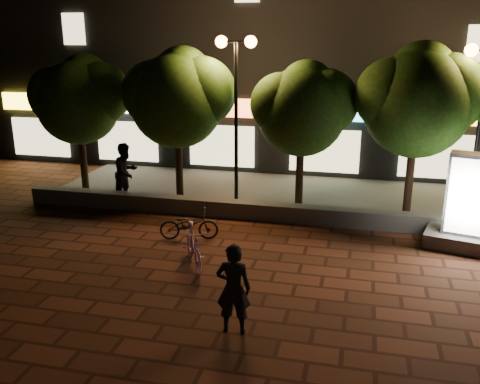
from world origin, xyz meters
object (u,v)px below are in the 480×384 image
(tree_far_left, at_px, (80,97))
(tree_mid, at_px, (304,106))
(street_lamp_left, at_px, (236,78))
(ad_kiosk, at_px, (477,212))
(rider, at_px, (233,289))
(tree_left, at_px, (179,95))
(pedestrian, at_px, (126,172))
(scooter_pink, at_px, (194,246))
(scooter_parked, at_px, (189,225))
(tree_right, at_px, (419,97))

(tree_far_left, relative_size, tree_mid, 1.03)
(street_lamp_left, relative_size, ad_kiosk, 2.06)
(rider, bearing_deg, tree_left, -68.85)
(pedestrian, bearing_deg, scooter_pink, -120.66)
(tree_left, distance_m, scooter_parked, 4.82)
(tree_mid, distance_m, street_lamp_left, 2.22)
(scooter_pink, bearing_deg, tree_mid, 40.32)
(tree_left, height_order, scooter_parked, tree_left)
(tree_right, height_order, street_lamp_left, street_lamp_left)
(scooter_parked, height_order, pedestrian, pedestrian)
(scooter_pink, bearing_deg, rider, -86.70)
(tree_far_left, bearing_deg, tree_left, 0.00)
(street_lamp_left, height_order, scooter_parked, street_lamp_left)
(tree_right, distance_m, rider, 8.83)
(tree_far_left, relative_size, scooter_pink, 2.72)
(rider, distance_m, pedestrian, 8.44)
(street_lamp_left, bearing_deg, ad_kiosk, -17.95)
(tree_mid, height_order, scooter_pink, tree_mid)
(tree_mid, distance_m, rider, 7.95)
(tree_right, bearing_deg, scooter_parked, -149.48)
(pedestrian, bearing_deg, street_lamp_left, -60.58)
(street_lamp_left, distance_m, pedestrian, 4.64)
(tree_far_left, height_order, ad_kiosk, tree_far_left)
(street_lamp_left, bearing_deg, pedestrian, -168.62)
(tree_far_left, bearing_deg, ad_kiosk, -11.36)
(scooter_pink, relative_size, rider, 0.97)
(tree_right, bearing_deg, ad_kiosk, -60.25)
(tree_left, relative_size, ad_kiosk, 1.95)
(tree_left, xyz_separation_m, rider, (3.68, -7.59, -2.57))
(tree_mid, xyz_separation_m, tree_right, (3.31, 0.00, 0.35))
(tree_mid, bearing_deg, street_lamp_left, -172.69)
(tree_far_left, bearing_deg, tree_right, 0.00)
(scooter_pink, bearing_deg, street_lamp_left, 62.58)
(scooter_pink, distance_m, rider, 2.99)
(rider, bearing_deg, ad_kiosk, -139.04)
(tree_left, height_order, tree_mid, tree_left)
(scooter_parked, bearing_deg, tree_right, -74.39)
(tree_left, relative_size, scooter_parked, 3.12)
(tree_far_left, xyz_separation_m, tree_right, (10.80, 0.00, 0.27))
(tree_left, distance_m, pedestrian, 3.01)
(tree_left, bearing_deg, scooter_parked, -67.70)
(pedestrian, bearing_deg, scooter_parked, -112.23)
(tree_left, relative_size, scooter_pink, 2.87)
(pedestrian, bearing_deg, ad_kiosk, -80.24)
(ad_kiosk, bearing_deg, rider, -134.33)
(tree_far_left, distance_m, pedestrian, 3.14)
(tree_right, relative_size, street_lamp_left, 0.98)
(tree_mid, xyz_separation_m, scooter_pink, (-1.91, -5.09, -2.70))
(tree_left, relative_size, rider, 2.80)
(ad_kiosk, xyz_separation_m, scooter_pink, (-6.61, -2.63, -0.49))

